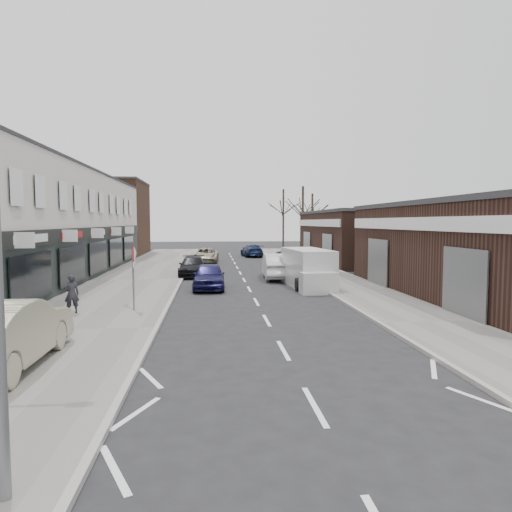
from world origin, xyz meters
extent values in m
plane|color=black|center=(0.00, 0.00, 0.00)|extent=(160.00, 160.00, 0.00)
cube|color=slate|center=(-6.75, 22.00, 0.06)|extent=(5.50, 64.00, 0.12)
cube|color=slate|center=(5.75, 22.00, 0.06)|extent=(3.50, 64.00, 0.12)
cube|color=silver|center=(-13.50, 19.50, 3.55)|extent=(8.00, 41.00, 7.10)
cube|color=#442B1D|center=(-13.50, 45.00, 4.00)|extent=(8.00, 10.00, 8.00)
cube|color=#342017|center=(12.50, 34.00, 2.25)|extent=(10.00, 16.00, 4.50)
cylinder|color=slate|center=(-5.20, 12.00, 1.37)|extent=(0.07, 0.07, 2.50)
cube|color=white|center=(-5.15, 12.00, 1.97)|extent=(0.04, 0.45, 0.25)
cube|color=silver|center=(3.40, 18.72, 1.07)|extent=(2.37, 4.86, 2.14)
cube|color=silver|center=(3.40, 15.96, 0.56)|extent=(1.96, 0.99, 1.13)
cylinder|color=black|center=(2.53, 17.08, 0.36)|extent=(0.22, 0.71, 0.71)
cylinder|color=black|center=(4.27, 17.08, 0.36)|extent=(0.22, 0.71, 0.71)
cylinder|color=black|center=(2.53, 20.36, 0.36)|extent=(0.22, 0.71, 0.71)
cylinder|color=black|center=(4.27, 20.36, 0.36)|extent=(0.22, 0.71, 0.71)
imported|color=#A4A183|center=(-7.12, 4.79, 0.97)|extent=(1.83, 5.20, 1.71)
imported|color=#212227|center=(-7.48, 11.49, 0.88)|extent=(0.65, 0.55, 1.52)
imported|color=#161543|center=(-2.20, 18.31, 0.71)|extent=(1.74, 4.21, 1.43)
imported|color=black|center=(-3.32, 24.40, 0.66)|extent=(1.88, 4.55, 1.32)
imported|color=#9F977F|center=(-2.57, 35.05, 0.65)|extent=(2.40, 4.79, 1.30)
imported|color=silver|center=(2.20, 22.45, 0.82)|extent=(1.96, 5.05, 1.64)
imported|color=black|center=(3.50, 27.48, 0.80)|extent=(2.03, 4.77, 1.61)
imported|color=#13203E|center=(2.20, 41.53, 0.66)|extent=(2.30, 4.68, 1.31)
camera|label=1|loc=(-2.02, -6.71, 3.68)|focal=32.00mm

